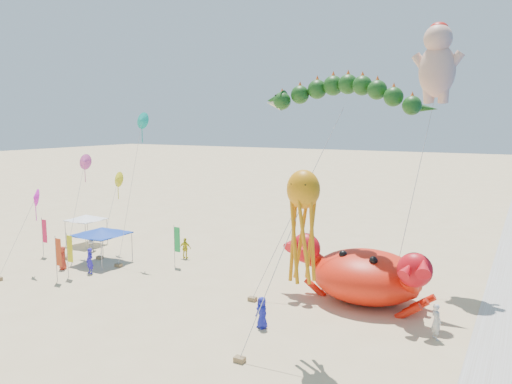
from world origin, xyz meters
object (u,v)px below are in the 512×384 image
crab_inflatable (366,274)px  canopy_blue (101,232)px  canopy_white (86,217)px  cherub_kite (437,61)px  octopus_kite (303,218)px  dragon_kite (341,100)px

crab_inflatable → canopy_blue: bearing=-176.1°
crab_inflatable → canopy_white: size_ratio=3.00×
canopy_blue → canopy_white: 6.52m
cherub_kite → canopy_blue: (-22.97, -8.02, -12.42)m
canopy_blue → octopus_kite: bearing=-18.5°
crab_inflatable → canopy_white: bearing=175.4°
cherub_kite → canopy_blue: bearing=-160.7°
dragon_kite → crab_inflatable: bearing=-37.1°
cherub_kite → crab_inflatable: bearing=-110.0°
cherub_kite → canopy_blue: cherub_kite is taller
dragon_kite → canopy_white: (-23.60, 0.22, -9.84)m
canopy_blue → canopy_white: size_ratio=1.26×
canopy_blue → canopy_white: same height
canopy_white → dragon_kite: bearing=-0.5°
dragon_kite → canopy_blue: (-18.09, -3.26, -9.84)m
cherub_kite → canopy_white: (-28.49, -4.54, -12.43)m
dragon_kite → canopy_blue: dragon_kite is taller
canopy_white → canopy_blue: bearing=-32.3°
dragon_kite → octopus_kite: 11.59m
dragon_kite → cherub_kite: (4.88, 4.76, 2.59)m
crab_inflatable → cherub_kite: bearing=70.0°
canopy_blue → cherub_kite: bearing=19.3°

